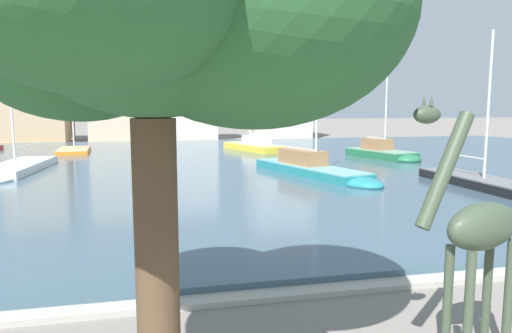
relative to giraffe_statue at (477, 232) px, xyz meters
The scene contains 14 objects.
harbor_water 25.06m from the giraffe_statue, 98.14° to the left, with size 81.17×42.77×0.27m, color #3D5666.
quay_edge_coping 5.12m from the giraffe_statue, 138.84° to the left, with size 81.17×0.50×0.12m, color #ADA89E.
giraffe_statue is the anchor object (origin of this frame).
sailboat_black 15.92m from the giraffe_statue, 50.24° to the left, with size 1.88×7.65×7.31m.
sailboat_yellow 33.27m from the giraffe_statue, 83.84° to the left, with size 4.47×8.14×9.66m.
sailboat_white 25.60m from the giraffe_statue, 118.75° to the left, with size 2.78×9.28×6.74m.
sailboat_green 27.24m from the giraffe_statue, 64.58° to the left, with size 3.56×6.56×7.66m.
sailboat_orange 36.06m from the giraffe_statue, 107.59° to the left, with size 2.70×5.93×6.04m.
sailboat_teal 18.03m from the giraffe_statue, 77.55° to the left, with size 4.47×9.84×8.82m.
shade_tree 5.25m from the giraffe_statue, behind, with size 5.62×5.13×6.54m.
townhouse_wide_warehouse 53.56m from the giraffe_statue, 108.61° to the left, with size 6.75×6.90×11.26m.
townhouse_tall_gabled 51.94m from the giraffe_statue, 98.22° to the left, with size 8.41×6.68×11.16m.
townhouse_end_terrace 50.27m from the giraffe_statue, 90.37° to the left, with size 6.31×6.85×10.33m.
townhouse_corner_house 51.39m from the giraffe_statue, 78.01° to the left, with size 7.30×6.49×12.97m.
Camera 1 is at (-1.13, -2.52, 3.93)m, focal length 32.51 mm.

